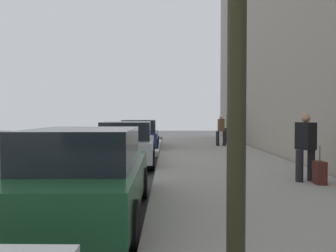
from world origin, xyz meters
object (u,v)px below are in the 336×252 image
Objects in this scene: parked_car_silver at (127,143)px; pedestrian_brown_coat at (221,129)px; parked_car_green at (86,174)px; pedestrian_olive_coat at (230,126)px; rolling_suitcase at (320,173)px; parked_car_navy at (140,135)px; pedestrian_black_coat at (306,145)px.

pedestrian_brown_coat is at bearing -34.82° from parked_car_silver.
pedestrian_olive_coat reaches higher than parked_car_green.
parked_car_green is 14.83m from pedestrian_olive_coat.
pedestrian_olive_coat is at bearing -19.25° from parked_car_green.
pedestrian_brown_coat is at bearing -18.42° from parked_car_green.
parked_car_green and parked_car_silver have the same top height.
parked_car_silver is at bearing 49.25° from rolling_suitcase.
rolling_suitcase is (-10.27, -0.69, -0.60)m from pedestrian_brown_coat.
parked_car_green is 2.75× the size of pedestrian_brown_coat.
pedestrian_olive_coat is 1.69m from pedestrian_brown_coat.
pedestrian_brown_coat reaches higher than rolling_suitcase.
parked_car_green is 2.40× the size of pedestrian_olive_coat.
pedestrian_brown_coat is (0.64, -4.20, 0.26)m from parked_car_navy.
pedestrian_brown_coat is (-1.52, 0.73, -0.13)m from pedestrian_olive_coat.
pedestrian_olive_coat is at bearing -1.17° from pedestrian_black_coat.
rolling_suitcase is at bearing -65.45° from parked_car_green.
pedestrian_black_coat reaches higher than pedestrian_brown_coat.
pedestrian_olive_coat is 1.15× the size of pedestrian_brown_coat.
pedestrian_olive_coat is 11.43m from pedestrian_black_coat.
rolling_suitcase is (2.21, -4.84, -0.34)m from parked_car_green.
pedestrian_olive_coat is at bearing -66.36° from parked_car_navy.
pedestrian_brown_coat is 10.31m from rolling_suitcase.
pedestrian_brown_coat is at bearing 2.88° from pedestrian_black_coat.
parked_car_green is 5.05× the size of rolling_suitcase.
pedestrian_olive_coat is (7.56, -4.94, 0.38)m from parked_car_silver.
parked_car_navy is 4.26m from pedestrian_brown_coat.
pedestrian_brown_coat is (6.05, -4.21, 0.26)m from parked_car_silver.
parked_car_silver is 2.77× the size of pedestrian_brown_coat.
pedestrian_olive_coat reaches higher than rolling_suitcase.
parked_car_green is 5.32m from pedestrian_black_coat.
parked_car_green reaches higher than rolling_suitcase.
parked_car_silver is 2.42× the size of pedestrian_olive_coat.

